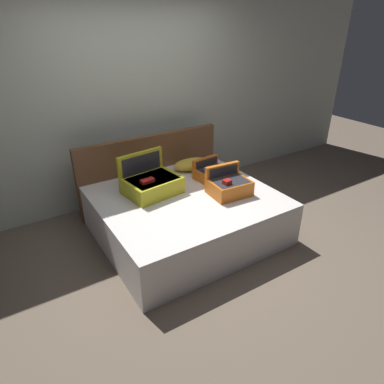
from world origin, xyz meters
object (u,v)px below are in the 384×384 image
object	(u,v)px
hard_case_medium	(229,185)
bed	(186,215)
hard_case_large	(151,183)
hard_case_small	(211,172)
pillow_near_headboard	(192,164)

from	to	relation	value
hard_case_medium	bed	bearing A→B (deg)	157.31
hard_case_large	hard_case_small	xyz separation A→B (m)	(0.78, -0.04, -0.04)
hard_case_medium	hard_case_small	xyz separation A→B (m)	(0.07, 0.45, -0.02)
hard_case_large	pillow_near_headboard	distance (m)	0.79
hard_case_large	hard_case_small	bearing A→B (deg)	-11.03
bed	pillow_near_headboard	xyz separation A→B (m)	(0.45, 0.58, 0.32)
hard_case_small	pillow_near_headboard	xyz separation A→B (m)	(-0.05, 0.34, -0.01)
bed	hard_case_large	bearing A→B (deg)	135.99
hard_case_large	hard_case_medium	distance (m)	0.86
hard_case_large	hard_case_small	distance (m)	0.78
bed	hard_case_large	distance (m)	0.54
hard_case_medium	hard_case_small	distance (m)	0.45
hard_case_medium	hard_case_small	world-z (taller)	hard_case_medium
bed	hard_case_medium	bearing A→B (deg)	-26.73
hard_case_small	pillow_near_headboard	distance (m)	0.35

